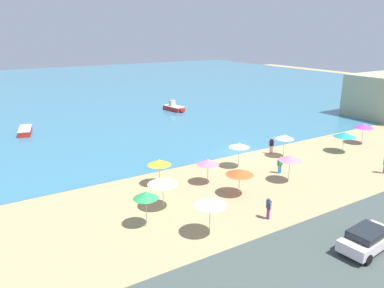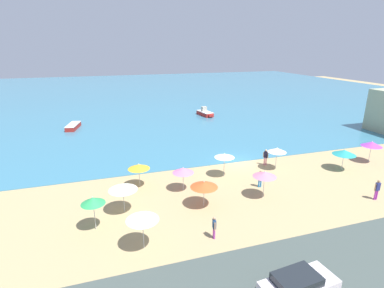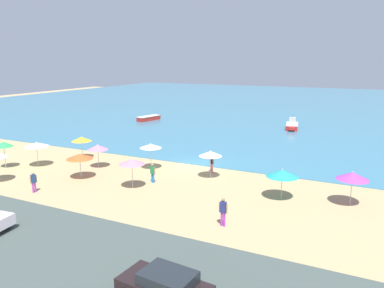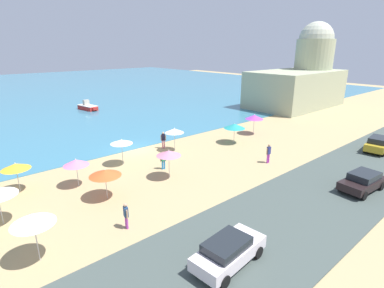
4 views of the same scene
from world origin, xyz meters
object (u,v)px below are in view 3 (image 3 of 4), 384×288
at_px(beach_umbrella_5, 211,154).
at_px(beach_umbrella_9, 36,145).
at_px(skiff_offshore, 149,118).
at_px(bather_3, 34,181).
at_px(beach_umbrella_7, 151,146).
at_px(beach_umbrella_4, 81,139).
at_px(beach_umbrella_8, 282,173).
at_px(bather_0, 223,210).
at_px(beach_umbrella_3, 80,156).
at_px(bather_2, 212,162).
at_px(beach_umbrella_1, 353,176).
at_px(beach_umbrella_0, 98,147).
at_px(beach_umbrella_6, 132,162).
at_px(bather_1, 153,172).
at_px(beach_umbrella_2, 3,144).
at_px(parked_car_0, 165,286).
at_px(skiff_nearshore, 292,126).

xyz_separation_m(beach_umbrella_5, beach_umbrella_9, (-16.27, -3.88, -0.03)).
xyz_separation_m(beach_umbrella_5, skiff_offshore, (-21.50, 24.05, -1.75)).
xyz_separation_m(bather_3, skiff_offshore, (-10.74, 33.29, -0.51)).
bearing_deg(beach_umbrella_5, beach_umbrella_7, 179.90).
distance_m(beach_umbrella_4, beach_umbrella_5, 14.46).
xyz_separation_m(beach_umbrella_8, bather_0, (-2.17, -6.14, -0.95)).
xyz_separation_m(beach_umbrella_3, bather_2, (9.52, 6.35, -0.93)).
xyz_separation_m(bather_0, skiff_offshore, (-25.97, 32.49, -0.61)).
xyz_separation_m(beach_umbrella_1, bather_2, (-11.71, 2.79, -1.13)).
bearing_deg(beach_umbrella_0, beach_umbrella_6, -28.76).
distance_m(beach_umbrella_3, bather_1, 6.50).
bearing_deg(beach_umbrella_2, bather_1, 9.34).
relative_size(beach_umbrella_9, parked_car_0, 0.59).
height_order(beach_umbrella_3, skiff_offshore, beach_umbrella_3).
bearing_deg(beach_umbrella_2, beach_umbrella_5, 17.11).
bearing_deg(beach_umbrella_1, beach_umbrella_7, 175.28).
distance_m(parked_car_0, skiff_offshore, 48.40).
distance_m(beach_umbrella_1, beach_umbrella_7, 17.33).
xyz_separation_m(beach_umbrella_7, parked_car_0, (11.01, -16.46, -1.42)).
bearing_deg(parked_car_0, beach_umbrella_8, 83.44).
height_order(beach_umbrella_0, skiff_nearshore, beach_umbrella_0).
height_order(beach_umbrella_6, beach_umbrella_7, beach_umbrella_7).
xyz_separation_m(beach_umbrella_5, beach_umbrella_8, (6.63, -2.30, -0.19)).
bearing_deg(beach_umbrella_6, beach_umbrella_1, 13.18).
bearing_deg(skiff_offshore, beach_umbrella_1, -37.85).
height_order(beach_umbrella_0, beach_umbrella_4, beach_umbrella_4).
bearing_deg(beach_umbrella_7, beach_umbrella_1, -4.72).
bearing_deg(bather_2, beach_umbrella_4, -175.30).
xyz_separation_m(beach_umbrella_2, beach_umbrella_7, (12.48, 5.70, -0.09)).
bearing_deg(skiff_offshore, beach_umbrella_7, -57.18).
bearing_deg(parked_car_0, skiff_offshore, 123.21).
bearing_deg(beach_umbrella_7, beach_umbrella_4, 178.55).
bearing_deg(bather_2, beach_umbrella_2, -158.61).
bearing_deg(beach_umbrella_3, bather_0, -13.50).
xyz_separation_m(beach_umbrella_7, bather_3, (-4.76, -9.25, -1.30)).
relative_size(beach_umbrella_5, beach_umbrella_8, 1.05).
bearing_deg(beach_umbrella_4, beach_umbrella_3, -49.18).
xyz_separation_m(beach_umbrella_6, skiff_offshore, (-16.98, 29.16, -1.76)).
xyz_separation_m(beach_umbrella_3, beach_umbrella_5, (9.96, 4.98, 0.21)).
distance_m(bather_3, skiff_offshore, 34.98).
height_order(beach_umbrella_4, skiff_nearshore, beach_umbrella_4).
bearing_deg(bather_0, beach_umbrella_3, 166.50).
bearing_deg(bather_2, skiff_offshore, 132.89).
relative_size(bather_1, bather_2, 0.90).
bearing_deg(skiff_offshore, beach_umbrella_0, -67.36).
height_order(beach_umbrella_5, bather_0, beach_umbrella_5).
bearing_deg(bather_2, bather_3, -134.19).
distance_m(beach_umbrella_9, bather_1, 12.56).
bearing_deg(beach_umbrella_5, beach_umbrella_3, -153.46).
relative_size(beach_umbrella_1, bather_1, 1.51).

